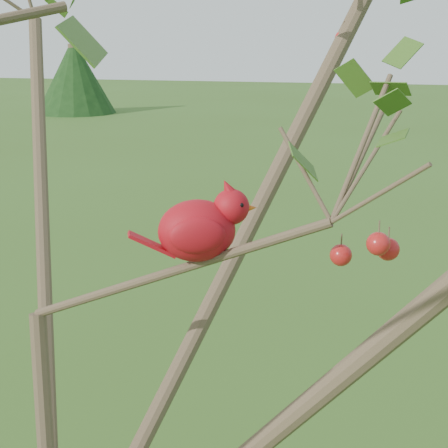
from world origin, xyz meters
name	(u,v)px	position (x,y,z in m)	size (l,w,h in m)	color
crabapple_tree	(33,255)	(0.03, -0.02, 2.12)	(2.35, 2.05, 2.95)	#413223
cardinal	(201,227)	(0.31, 0.07, 2.17)	(0.23, 0.16, 0.17)	#B60F14
distant_trees	(287,65)	(-3.53, 23.53, 1.62)	(38.56, 11.47, 3.69)	#413223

